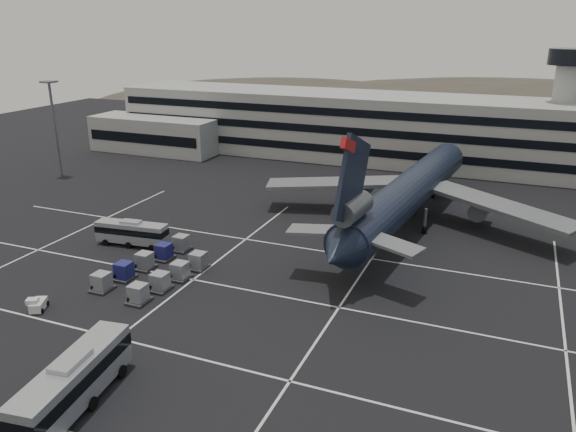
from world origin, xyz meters
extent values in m
plane|color=black|center=(0.00, 0.00, 0.00)|extent=(260.00, 260.00, 0.00)
cube|color=silver|center=(0.00, -10.00, 0.01)|extent=(90.00, 0.25, 0.01)
cube|color=silver|center=(0.00, 4.00, 0.01)|extent=(90.00, 0.25, 0.01)
cube|color=silver|center=(0.00, 18.00, 0.01)|extent=(90.00, 0.25, 0.01)
cube|color=silver|center=(-30.00, 6.00, 0.01)|extent=(0.25, 55.00, 0.01)
cube|color=silver|center=(-6.00, 6.00, 0.01)|extent=(0.25, 55.00, 0.01)
cube|color=silver|center=(12.00, 6.00, 0.01)|extent=(0.25, 55.00, 0.01)
cube|color=silver|center=(34.00, 6.00, 0.01)|extent=(0.25, 55.00, 0.01)
cube|color=gray|center=(0.00, 72.00, 7.00)|extent=(120.00, 18.00, 14.00)
cube|color=black|center=(0.00, 62.95, 3.50)|extent=(118.00, 0.20, 1.60)
cube|color=black|center=(0.00, 62.95, 7.50)|extent=(118.00, 0.20, 1.60)
cube|color=black|center=(0.00, 62.95, 11.20)|extent=(118.00, 0.20, 1.60)
cube|color=gray|center=(-50.00, 60.00, 4.00)|extent=(30.00, 10.00, 8.00)
cylinder|color=gray|center=(35.00, 74.00, 11.00)|extent=(4.40, 4.40, 22.00)
cylinder|color=black|center=(35.00, 74.00, 22.50)|extent=(8.00, 8.00, 3.00)
ellipsoid|color=#38332B|center=(-60.00, 170.00, -10.50)|extent=(196.00, 140.00, 32.00)
ellipsoid|color=#38332B|center=(30.00, 170.00, -13.50)|extent=(252.00, 180.00, 44.00)
cylinder|color=slate|center=(-55.00, 35.00, 9.00)|extent=(0.50, 0.50, 18.00)
cube|color=slate|center=(-55.00, 35.00, 18.10)|extent=(2.40, 2.40, 0.35)
cylinder|color=black|center=(13.77, 32.25, 5.20)|extent=(10.47, 48.32, 5.60)
cone|color=black|center=(16.45, 58.31, 5.20)|extent=(6.03, 5.05, 5.60)
cone|color=black|center=(11.06, 5.88, 5.20)|extent=(5.52, 5.49, 5.04)
cube|color=black|center=(11.42, 9.37, 12.60)|extent=(1.47, 9.47, 10.97)
cube|color=#AA1617|center=(11.27, 7.87, 16.80)|extent=(0.88, 3.27, 2.24)
cylinder|color=#595B60|center=(11.47, 9.86, 9.30)|extent=(3.30, 6.24, 2.70)
cube|color=slate|center=(7.35, 10.79, 5.80)|extent=(7.81, 3.98, 0.87)
cube|color=slate|center=(15.70, 9.93, 5.80)|extent=(8.13, 5.35, 0.87)
cube|color=slate|center=(1.54, 35.51, 4.40)|extent=(22.66, 11.40, 1.75)
cylinder|color=#595B60|center=(4.83, 38.19, 2.70)|extent=(3.25, 5.75, 2.70)
cube|color=slate|center=(26.41, 32.96, 4.40)|extent=(22.02, 15.14, 1.75)
cylinder|color=#595B60|center=(23.73, 36.25, 2.70)|extent=(3.25, 5.75, 2.70)
cylinder|color=slate|center=(15.34, 47.53, 2.20)|extent=(0.44, 0.44, 3.00)
cylinder|color=black|center=(15.34, 47.53, 0.55)|extent=(0.61, 1.15, 1.10)
cylinder|color=slate|center=(10.38, 30.58, 2.20)|extent=(0.44, 0.44, 3.00)
cylinder|color=black|center=(10.38, 30.58, 0.55)|extent=(0.61, 1.15, 1.10)
cylinder|color=slate|center=(16.75, 29.93, 2.20)|extent=(0.44, 0.44, 3.00)
cylinder|color=black|center=(16.75, 29.93, 0.55)|extent=(0.61, 1.15, 1.10)
cube|color=#929499|center=(-2.43, -19.43, 2.35)|extent=(4.49, 12.85, 3.43)
cube|color=black|center=(-2.43, -19.43, 2.76)|extent=(4.56, 12.92, 1.09)
cube|color=#929499|center=(-2.43, -19.43, 4.27)|extent=(2.27, 3.64, 0.40)
cylinder|color=black|center=(-3.85, -19.61, 0.55)|extent=(0.51, 1.14, 1.10)
cylinder|color=black|center=(-1.01, -19.24, 0.55)|extent=(0.51, 1.14, 1.10)
cylinder|color=black|center=(-4.43, -15.25, 0.55)|extent=(0.51, 1.14, 1.10)
cylinder|color=black|center=(-1.59, -14.87, 0.55)|extent=(0.51, 1.14, 1.10)
cube|color=#929499|center=(-19.30, 10.23, 1.86)|extent=(10.16, 3.35, 2.72)
cube|color=black|center=(-19.30, 10.23, 2.19)|extent=(10.23, 3.41, 0.86)
cube|color=#929499|center=(-19.30, 10.23, 3.38)|extent=(2.86, 1.74, 0.32)
cylinder|color=black|center=(-15.70, 9.48, 0.44)|extent=(0.90, 0.38, 0.87)
cylinder|color=black|center=(-15.95, 11.74, 0.44)|extent=(0.90, 0.38, 0.87)
cylinder|color=black|center=(-19.17, 9.10, 0.44)|extent=(0.90, 0.38, 0.87)
cylinder|color=black|center=(-19.42, 11.35, 0.44)|extent=(0.90, 0.38, 0.87)
cylinder|color=black|center=(-22.64, 8.72, 0.44)|extent=(0.90, 0.38, 0.87)
cylinder|color=black|center=(-22.89, 10.97, 0.44)|extent=(0.90, 0.38, 0.87)
cube|color=silver|center=(-21.69, 11.41, 0.59)|extent=(2.06, 2.69, 0.97)
cube|color=silver|center=(-21.88, 10.91, 1.24)|extent=(1.46, 1.33, 0.54)
cylinder|color=black|center=(-22.55, 10.82, 0.30)|extent=(0.44, 0.65, 0.61)
cylinder|color=black|center=(-21.44, 10.39, 0.30)|extent=(0.44, 0.65, 0.61)
cylinder|color=black|center=(-21.93, 12.43, 0.30)|extent=(0.44, 0.65, 0.61)
cylinder|color=black|center=(-20.82, 12.01, 0.30)|extent=(0.44, 0.65, 0.61)
cube|color=silver|center=(-17.29, -8.51, 0.58)|extent=(2.15, 2.64, 0.95)
cube|color=silver|center=(-17.07, -8.98, 1.21)|extent=(1.46, 1.36, 0.53)
cylinder|color=black|center=(-17.45, -9.52, 0.30)|extent=(0.47, 0.63, 0.59)
cylinder|color=black|center=(-16.41, -9.01, 0.30)|extent=(0.47, 0.63, 0.59)
cylinder|color=black|center=(-18.18, -8.00, 0.30)|extent=(0.47, 0.63, 0.59)
cylinder|color=black|center=(-17.14, -7.50, 0.30)|extent=(0.47, 0.63, 0.59)
cube|color=#2D2D30|center=(-14.11, -2.27, 0.18)|extent=(2.49, 2.78, 0.20)
cylinder|color=black|center=(-14.11, -2.27, 0.11)|extent=(0.11, 0.23, 0.23)
cube|color=#92959A|center=(-14.11, -2.27, 1.19)|extent=(1.99, 1.99, 1.81)
cube|color=#2D2D30|center=(-8.51, -3.10, 0.18)|extent=(2.49, 2.78, 0.20)
cylinder|color=black|center=(-8.51, -3.10, 0.11)|extent=(0.11, 0.23, 0.23)
cube|color=#92959A|center=(-8.51, -3.10, 1.19)|extent=(1.99, 1.99, 1.81)
cube|color=#2D2D30|center=(-13.62, 1.09, 0.18)|extent=(2.49, 2.78, 0.20)
cylinder|color=black|center=(-13.62, 1.09, 0.11)|extent=(0.11, 0.23, 0.23)
cube|color=navy|center=(-13.62, 1.09, 1.19)|extent=(1.99, 1.99, 1.81)
cube|color=#2D2D30|center=(-8.02, 0.26, 0.18)|extent=(2.49, 2.78, 0.20)
cylinder|color=black|center=(-8.02, 0.26, 0.11)|extent=(0.11, 0.23, 0.23)
cube|color=#92959A|center=(-8.02, 0.26, 1.19)|extent=(1.99, 1.99, 1.81)
cube|color=#2D2D30|center=(-13.12, 4.45, 0.18)|extent=(2.49, 2.78, 0.20)
cylinder|color=black|center=(-13.12, 4.45, 0.11)|extent=(0.11, 0.23, 0.23)
cube|color=#92959A|center=(-13.12, 4.45, 1.19)|extent=(1.99, 1.99, 1.81)
cube|color=#2D2D30|center=(-7.52, 3.62, 0.18)|extent=(2.49, 2.78, 0.20)
cylinder|color=black|center=(-7.52, 3.62, 0.11)|extent=(0.11, 0.23, 0.23)
cube|color=#92959A|center=(-7.52, 3.62, 1.19)|extent=(1.99, 1.99, 1.81)
cube|color=#2D2D30|center=(-12.63, 7.81, 0.18)|extent=(2.49, 2.78, 0.20)
cylinder|color=black|center=(-12.63, 7.81, 0.11)|extent=(0.11, 0.23, 0.23)
cube|color=navy|center=(-12.63, 7.81, 1.19)|extent=(1.99, 1.99, 1.81)
cube|color=#2D2D30|center=(-7.03, 6.98, 0.18)|extent=(2.49, 2.78, 0.20)
cylinder|color=black|center=(-7.03, 6.98, 0.11)|extent=(0.11, 0.23, 0.23)
cube|color=#92959A|center=(-7.03, 6.98, 1.19)|extent=(1.99, 1.99, 1.81)
cube|color=#2D2D30|center=(-12.13, 11.17, 0.18)|extent=(2.49, 2.78, 0.20)
cylinder|color=black|center=(-12.13, 11.17, 0.11)|extent=(0.11, 0.23, 0.23)
cube|color=#92959A|center=(-12.13, 11.17, 1.19)|extent=(1.99, 1.99, 1.81)
camera|label=1|loc=(27.12, -47.40, 29.03)|focal=35.00mm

